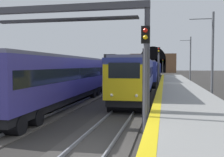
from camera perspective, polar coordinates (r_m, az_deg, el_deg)
The scene contains 13 objects.
ground_plane at distance 9.97m, azimuth -5.22°, elevation -16.05°, with size 320.00×320.00×0.00m, color #302D2B.
platform_right at distance 9.56m, azimuth 20.83°, elevation -14.06°, with size 112.00×4.45×0.95m, color gray.
platform_right_edge_strip at distance 9.32m, azimuth 8.57°, elevation -11.28°, with size 112.00×0.50×0.01m, color yellow.
track_main_line at distance 9.95m, azimuth -5.22°, elevation -15.83°, with size 160.00×3.00×0.21m.
train_main_approaching at distance 53.17m, azimuth 8.54°, elevation 1.80°, with size 74.49×3.29×3.92m.
train_adjacent_platform at distance 38.31m, azimuth -0.32°, elevation 1.45°, with size 55.83×3.25×4.84m.
railway_signal_near at distance 11.57m, azimuth 7.29°, elevation 1.25°, with size 0.39×0.38×4.94m.
railway_signal_mid at distance 35.59m, azimuth 10.13°, elevation 2.93°, with size 0.39×0.38×5.65m.
railway_signal_far at distance 101.72m, azimuth 11.01°, elevation 2.92°, with size 0.39×0.38×5.58m.
overhead_signal_gantry at distance 14.44m, azimuth -10.19°, elevation 9.71°, with size 0.70×9.04×6.46m.
tunnel_portal at distance 116.09m, azimuth 8.89°, elevation 3.34°, with size 2.35×20.07×11.44m.
catenary_mast_near at distance 25.11m, azimuth 21.00°, elevation 4.69°, with size 0.22×2.14×7.99m.
catenary_mast_far at distance 45.82m, azimuth 16.69°, elevation 3.86°, with size 0.22×1.85×8.01m.
Camera 1 is at (-9.03, -2.72, 3.24)m, focal length 41.91 mm.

